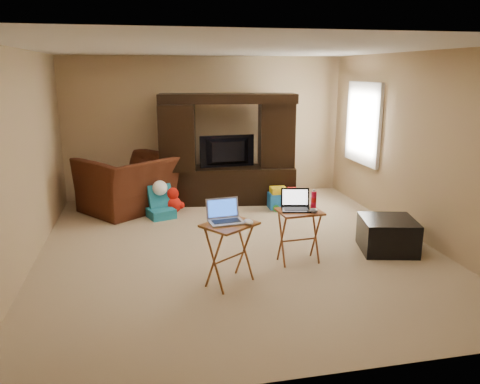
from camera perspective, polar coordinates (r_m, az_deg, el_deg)
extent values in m
plane|color=#C3B087|center=(6.19, -0.39, -6.73)|extent=(5.50, 5.50, 0.00)
plane|color=silver|center=(5.77, -0.43, 17.09)|extent=(5.50, 5.50, 0.00)
plane|color=tan|center=(8.53, -4.13, 7.83)|extent=(5.00, 0.00, 5.00)
plane|color=tan|center=(3.27, 9.28, -3.39)|extent=(5.00, 0.00, 5.00)
plane|color=tan|center=(5.89, -25.02, 3.45)|extent=(0.00, 5.50, 5.50)
plane|color=tan|center=(6.80, 20.81, 5.19)|extent=(0.00, 5.50, 5.50)
plane|color=white|center=(8.10, 14.91, 8.10)|extent=(0.00, 1.20, 1.20)
cube|color=white|center=(8.10, 14.79, 8.10)|extent=(0.06, 1.14, 1.34)
cube|color=black|center=(8.06, -1.47, 5.23)|extent=(2.35, 0.90, 1.88)
imported|color=black|center=(8.02, -1.41, 4.91)|extent=(0.96, 0.19, 0.55)
imported|color=#4C1C10|center=(7.86, -13.29, 0.98)|extent=(1.84, 1.81, 0.90)
cube|color=black|center=(6.29, 17.55, -5.00)|extent=(0.80, 0.80, 0.42)
cube|color=#965F24|center=(5.06, -1.26, -7.55)|extent=(0.67, 0.65, 0.69)
cube|color=brown|center=(5.67, 7.19, -5.39)|extent=(0.52, 0.43, 0.65)
cube|color=#A7A6AB|center=(4.93, -1.70, -2.45)|extent=(0.39, 0.33, 0.24)
cube|color=black|center=(5.54, 6.88, -1.04)|extent=(0.39, 0.34, 0.24)
ellipsoid|color=white|center=(4.90, 1.05, -3.65)|extent=(0.11, 0.15, 0.06)
ellipsoid|color=#3C3C41|center=(5.49, 9.00, -2.25)|extent=(0.10, 0.14, 0.05)
cylinder|color=red|center=(5.68, 8.97, -0.93)|extent=(0.06, 0.06, 0.20)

